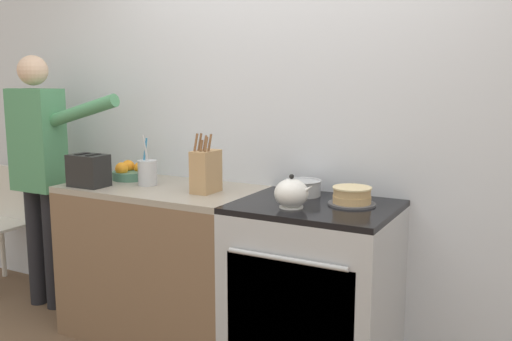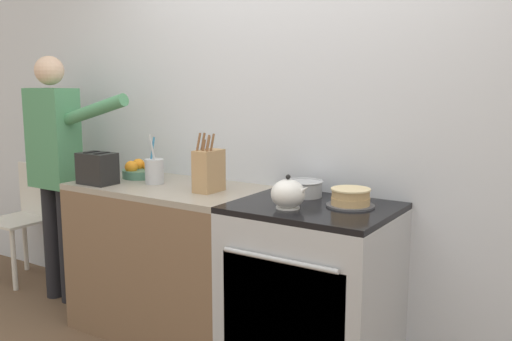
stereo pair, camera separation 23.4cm
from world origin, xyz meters
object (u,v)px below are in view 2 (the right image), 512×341
at_px(layer_cake, 351,198).
at_px(toaster, 97,168).
at_px(stove_range, 312,292).
at_px(dining_chair, 27,212).
at_px(tea_kettle, 288,194).
at_px(mixing_bowl, 304,188).
at_px(knife_block, 209,170).
at_px(utensil_crock, 154,171).
at_px(fruit_bowl, 140,171).
at_px(person_baker, 55,157).

height_order(layer_cake, toaster, toaster).
distance_m(stove_range, dining_chair, 2.53).
bearing_deg(tea_kettle, mixing_bowl, 102.95).
distance_m(tea_kettle, knife_block, 0.59).
xyz_separation_m(tea_kettle, utensil_crock, (-0.99, 0.12, 0.01)).
relative_size(mixing_bowl, fruit_bowl, 0.88).
distance_m(stove_range, tea_kettle, 0.54).
relative_size(layer_cake, dining_chair, 0.27).
relative_size(layer_cake, fruit_bowl, 1.04).
distance_m(stove_range, knife_block, 0.86).
height_order(layer_cake, tea_kettle, tea_kettle).
bearing_deg(layer_cake, person_baker, -177.12).
height_order(tea_kettle, dining_chair, tea_kettle).
bearing_deg(mixing_bowl, knife_block, -160.84).
bearing_deg(person_baker, tea_kettle, -6.95).
distance_m(toaster, dining_chair, 1.33).
bearing_deg(dining_chair, person_baker, -33.97).
bearing_deg(dining_chair, knife_block, -22.72).
bearing_deg(layer_cake, toaster, -169.94).
bearing_deg(fruit_bowl, stove_range, -4.47).
height_order(mixing_bowl, knife_block, knife_block).
height_order(tea_kettle, fruit_bowl, tea_kettle).
relative_size(person_baker, dining_chair, 1.91).
distance_m(toaster, person_baker, 0.62).
bearing_deg(tea_kettle, layer_cake, 39.77).
distance_m(layer_cake, dining_chair, 2.73).
relative_size(knife_block, fruit_bowl, 1.43).
xyz_separation_m(utensil_crock, fruit_bowl, (-0.22, 0.10, -0.04)).
bearing_deg(utensil_crock, tea_kettle, -7.13).
xyz_separation_m(knife_block, fruit_bowl, (-0.64, 0.12, -0.08)).
relative_size(utensil_crock, fruit_bowl, 1.29).
xyz_separation_m(fruit_bowl, toaster, (-0.06, -0.30, 0.05)).
distance_m(layer_cake, utensil_crock, 1.23).
xyz_separation_m(tea_kettle, fruit_bowl, (-1.21, 0.23, -0.03)).
distance_m(stove_range, utensil_crock, 1.19).
xyz_separation_m(tea_kettle, toaster, (-1.27, -0.07, 0.02)).
relative_size(tea_kettle, fruit_bowl, 0.89).
bearing_deg(knife_block, tea_kettle, -11.02).
distance_m(tea_kettle, person_baker, 1.86).
height_order(stove_range, person_baker, person_baker).
xyz_separation_m(layer_cake, toaster, (-1.51, -0.27, 0.05)).
xyz_separation_m(stove_range, person_baker, (-1.93, -0.03, 0.55)).
height_order(knife_block, dining_chair, knife_block).
bearing_deg(layer_cake, dining_chair, 178.69).
bearing_deg(knife_block, fruit_bowl, 169.74).
relative_size(utensil_crock, dining_chair, 0.34).
height_order(person_baker, dining_chair, person_baker).
bearing_deg(knife_block, mixing_bowl, 19.16).
distance_m(layer_cake, tea_kettle, 0.31).
distance_m(stove_range, person_baker, 2.01).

